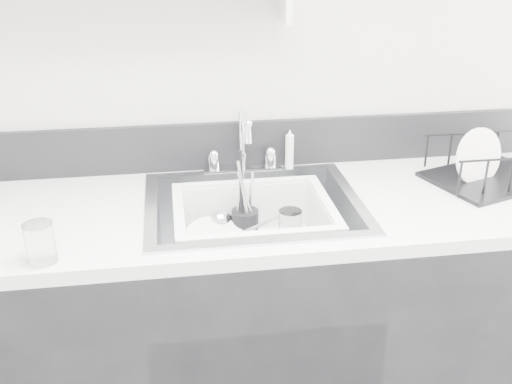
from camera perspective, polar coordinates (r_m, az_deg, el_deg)
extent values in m
cube|color=silver|center=(1.95, -1.59, 12.89)|extent=(3.50, 0.02, 2.60)
cube|color=black|center=(2.04, -0.22, -13.39)|extent=(3.20, 0.62, 0.88)
cube|color=white|center=(1.79, -0.24, -1.68)|extent=(3.20, 0.62, 0.04)
cube|color=black|center=(2.03, -1.48, 4.53)|extent=(3.20, 0.02, 0.16)
cube|color=silver|center=(2.01, -1.30, 2.19)|extent=(0.26, 0.06, 0.02)
cylinder|color=silver|center=(1.99, -4.02, 2.75)|extent=(0.04, 0.04, 0.05)
cylinder|color=silver|center=(2.02, 1.37, 3.06)|extent=(0.04, 0.04, 0.05)
cylinder|color=silver|center=(1.98, -1.33, 4.93)|extent=(0.02, 0.02, 0.20)
cylinder|color=silver|center=(1.87, -1.06, 7.21)|extent=(0.02, 0.15, 0.02)
cylinder|color=white|center=(2.01, 3.21, 4.08)|extent=(0.03, 0.03, 0.14)
cube|color=silver|center=(1.87, 2.77, 17.38)|extent=(0.02, 0.14, 0.10)
cylinder|color=white|center=(1.82, -3.57, -5.79)|extent=(0.21, 0.21, 0.01)
cylinder|color=white|center=(1.82, -3.43, -5.36)|extent=(0.20, 0.20, 0.01)
cylinder|color=white|center=(1.80, -3.92, -4.64)|extent=(0.23, 0.22, 0.08)
cylinder|color=black|center=(1.87, -1.05, -3.24)|extent=(0.08, 0.08, 0.11)
cylinder|color=silver|center=(1.84, -1.48, -0.49)|extent=(0.01, 0.05, 0.21)
cylinder|color=silver|center=(1.83, -0.60, -0.98)|extent=(0.02, 0.04, 0.19)
cylinder|color=black|center=(1.82, -1.41, 0.05)|extent=(0.01, 0.06, 0.23)
cylinder|color=white|center=(1.87, 3.27, -3.27)|extent=(0.09, 0.09, 0.11)
cylinder|color=white|center=(1.56, -19.87, -4.59)|extent=(0.09, 0.09, 0.10)
imported|color=white|center=(1.81, 2.92, -5.55)|extent=(0.12, 0.12, 0.03)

